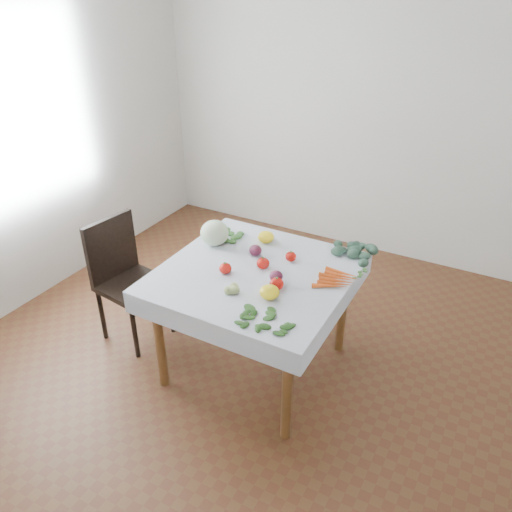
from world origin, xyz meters
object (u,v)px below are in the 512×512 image
at_px(chair, 124,272).
at_px(carrot_bunch, 337,279).
at_px(table, 255,285).
at_px(cabbage, 215,233).
at_px(heirloom_back, 266,237).

height_order(chair, carrot_bunch, chair).
xyz_separation_m(chair, carrot_bunch, (1.48, 0.24, 0.26)).
relative_size(chair, carrot_bunch, 3.66).
xyz_separation_m(table, cabbage, (-0.41, 0.18, 0.19)).
bearing_deg(cabbage, table, -23.54).
xyz_separation_m(chair, cabbage, (0.59, 0.29, 0.33)).
height_order(cabbage, heirloom_back, cabbage).
relative_size(heirloom_back, carrot_bunch, 0.45).
distance_m(cabbage, carrot_bunch, 0.89).
height_order(chair, cabbage, cabbage).
bearing_deg(chair, table, 6.14).
height_order(table, chair, chair).
bearing_deg(table, cabbage, 156.46).
relative_size(cabbage, heirloom_back, 1.71).
bearing_deg(chair, carrot_bunch, 9.17).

